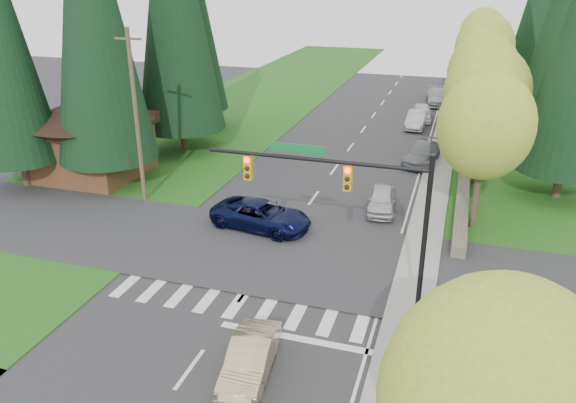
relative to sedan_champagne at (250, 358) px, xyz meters
The scene contains 29 objects.
ground 2.29m from the sedan_champagne, 164.11° to the left, with size 120.00×120.00×0.00m, color #28282B.
grass_east 23.31m from the sedan_champagne, 62.14° to the left, with size 14.00×110.00×0.06m, color #1C5416.
grass_west 25.56m from the sedan_champagne, 126.26° to the left, with size 14.00×110.00×0.06m, color #1C5416.
cross_street 8.88m from the sedan_champagne, 103.79° to the left, with size 120.00×8.00×0.10m, color #28282B.
sidewalk_east 23.11m from the sedan_champagne, 78.04° to the left, with size 1.80×80.00×0.13m, color gray.
curb_east 22.95m from the sedan_champagne, 80.12° to the left, with size 0.20×80.00×0.13m, color gray.
stone_wall_north 31.28m from the sedan_champagne, 78.03° to the left, with size 0.70×40.00×0.70m, color #4C4438.
traffic_signal 7.06m from the sedan_champagne, 66.12° to the left, with size 8.70×0.37×6.80m.
brown_building 23.29m from the sedan_champagne, 137.64° to the left, with size 8.40×8.40×5.40m.
utility_pole 17.71m from the sedan_champagne, 132.66° to the left, with size 1.60×0.24×10.00m.
decid_tree_0 16.97m from the sedan_champagne, 64.11° to the left, with size 4.80×4.80×8.37m.
decid_tree_1 23.34m from the sedan_champagne, 71.59° to the left, with size 5.20×5.20×8.80m.
decid_tree_2 29.91m from the sedan_champagne, 76.27° to the left, with size 5.00×5.00×8.82m.
decid_tree_3 36.64m from the sedan_champagne, 78.74° to the left, with size 5.00×5.00×8.55m.
decid_tree_4 43.54m from the sedan_champagne, 80.42° to the left, with size 5.40×5.40×9.18m.
decid_tree_5 50.33m from the sedan_champagne, 81.98° to the left, with size 4.80×4.80×8.30m.
decid_tree_6 57.28m from the sedan_champagne, 82.86° to the left, with size 5.20×5.20×8.86m.
conifer_w_a 23.33m from the sedan_champagne, 135.98° to the left, with size 6.12×6.12×19.80m.
conifer_w_b 27.52m from the sedan_champagne, 134.24° to the left, with size 5.44×5.44×17.80m.
conifer_w_d 25.26m from the sedan_champagne, 147.93° to the left, with size 5.10×5.10×16.80m.
conifer_w_e 34.21m from the sedan_champagne, 119.39° to the left, with size 5.78×5.78×18.80m.
conifer_e_c 50.77m from the sedan_champagne, 76.25° to the left, with size 5.10×5.10×16.80m.
sedan_champagne is the anchor object (origin of this frame).
suv_navy 11.73m from the sedan_champagne, 108.20° to the left, with size 2.49×5.39×1.50m, color black.
parked_car_a 15.56m from the sedan_champagne, 82.29° to the left, with size 1.57×3.91×1.33m, color silver.
parked_car_b 25.04m from the sedan_champagne, 81.99° to the left, with size 1.97×4.84×1.40m, color slate.
parked_car_c 34.52m from the sedan_champagne, 86.38° to the left, with size 1.53×4.38×1.44m, color #A8A8AD.
parked_car_d 37.37m from the sedan_champagne, 86.39° to the left, with size 1.73×4.31×1.47m, color silver.
parked_car_e 44.69m from the sedan_champagne, 85.71° to the left, with size 2.17×5.33×1.55m, color #99999E.
Camera 1 is at (8.00, -14.99, 12.85)m, focal length 35.00 mm.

